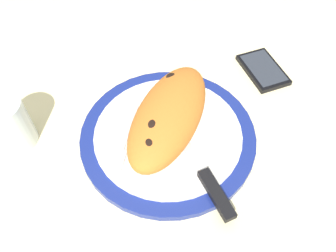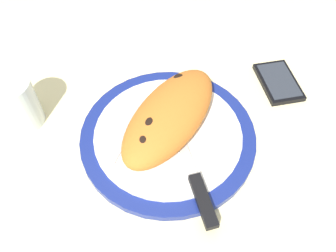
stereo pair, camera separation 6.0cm
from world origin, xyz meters
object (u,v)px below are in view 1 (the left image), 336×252
(plate, at_px, (168,136))
(fork, at_px, (125,140))
(water_glass, at_px, (10,126))
(knife, at_px, (206,178))
(calzone, at_px, (166,115))
(smartphone, at_px, (263,70))

(plate, relative_size, fork, 2.04)
(water_glass, bearing_deg, plate, 95.15)
(fork, bearing_deg, water_glass, -89.33)
(knife, bearing_deg, water_glass, -100.60)
(plate, distance_m, calzone, 0.04)
(calzone, height_order, water_glass, water_glass)
(calzone, relative_size, water_glass, 2.71)
(fork, relative_size, smartphone, 1.18)
(knife, bearing_deg, smartphone, 156.89)
(fork, xyz_separation_m, knife, (0.07, 0.14, 0.00))
(calzone, xyz_separation_m, fork, (0.03, -0.07, -0.03))
(knife, bearing_deg, plate, -141.98)
(plate, relative_size, knife, 1.53)
(fork, bearing_deg, smartphone, 128.81)
(knife, bearing_deg, calzone, -143.52)
(plate, bearing_deg, calzone, -156.95)
(smartphone, xyz_separation_m, water_glass, (0.21, -0.45, 0.04))
(plate, xyz_separation_m, knife, (0.09, 0.07, 0.01))
(plate, height_order, calzone, calzone)
(knife, bearing_deg, fork, -114.70)
(calzone, bearing_deg, knife, 36.48)
(plate, distance_m, water_glass, 0.27)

